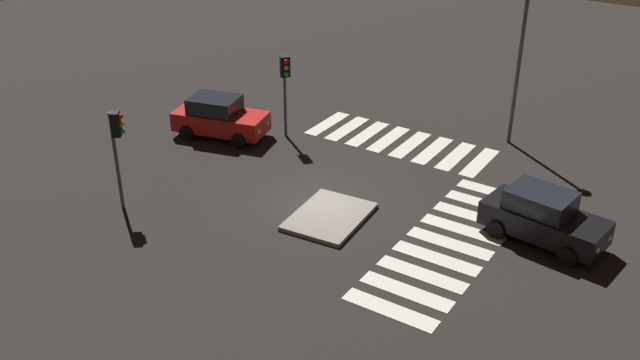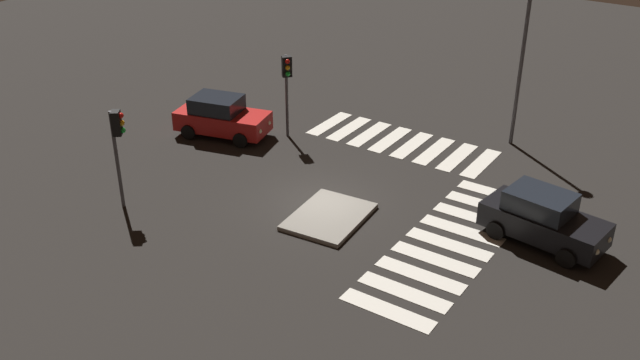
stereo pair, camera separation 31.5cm
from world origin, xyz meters
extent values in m
plane|color=black|center=(0.00, 0.00, 0.00)|extent=(80.00, 80.00, 0.00)
cube|color=gray|center=(-0.90, -1.02, 0.09)|extent=(3.62, 2.84, 0.18)
cube|color=red|center=(2.85, 7.51, 0.76)|extent=(2.88, 4.73, 0.90)
cube|color=black|center=(2.79, 7.77, 1.58)|extent=(2.21, 2.60, 0.73)
cylinder|color=black|center=(4.08, 6.40, 0.35)|extent=(0.42, 0.75, 0.71)
cylinder|color=black|center=(2.28, 5.96, 0.35)|extent=(0.42, 0.75, 0.71)
cylinder|color=black|center=(3.43, 9.06, 0.35)|extent=(0.42, 0.75, 0.71)
cylinder|color=black|center=(1.63, 8.61, 0.35)|extent=(0.42, 0.75, 0.71)
sphere|color=#F2EABF|center=(3.87, 5.54, 0.76)|extent=(0.24, 0.24, 0.24)
sphere|color=#F2EABF|center=(2.86, 5.29, 0.76)|extent=(0.24, 0.24, 0.24)
cube|color=black|center=(2.06, -8.34, 0.76)|extent=(2.48, 4.60, 0.90)
cube|color=black|center=(2.09, -8.07, 1.57)|extent=(2.01, 2.46, 0.73)
cylinder|color=black|center=(2.78, -9.81, 0.35)|extent=(0.35, 0.73, 0.71)
cylinder|color=black|center=(0.95, -9.55, 0.35)|extent=(0.35, 0.73, 0.71)
cylinder|color=black|center=(3.16, -7.12, 0.35)|extent=(0.35, 0.73, 0.71)
cylinder|color=black|center=(1.33, -6.86, 0.35)|extent=(0.35, 0.73, 0.71)
sphere|color=#F2EABF|center=(2.27, -10.54, 0.76)|extent=(0.24, 0.24, 0.24)
sphere|color=#F2EABF|center=(1.24, -10.39, 0.76)|extent=(0.24, 0.24, 0.24)
cylinder|color=#47474C|center=(4.54, 4.91, 2.01)|extent=(0.14, 0.14, 4.03)
cube|color=black|center=(4.41, 4.78, 3.55)|extent=(0.54, 0.53, 0.96)
sphere|color=red|center=(4.28, 4.64, 3.85)|extent=(0.22, 0.22, 0.22)
sphere|color=orange|center=(4.28, 4.64, 3.55)|extent=(0.22, 0.22, 0.22)
sphere|color=green|center=(4.28, 4.64, 3.25)|extent=(0.22, 0.22, 0.22)
cylinder|color=#47474C|center=(-4.60, 6.32, 2.03)|extent=(0.14, 0.14, 4.05)
cube|color=black|center=(-4.50, 6.17, 3.57)|extent=(0.54, 0.52, 0.96)
sphere|color=red|center=(-4.38, 6.01, 3.87)|extent=(0.22, 0.22, 0.22)
sphere|color=orange|center=(-4.38, 6.01, 3.57)|extent=(0.22, 0.22, 0.22)
sphere|color=green|center=(-4.38, 6.01, 3.27)|extent=(0.22, 0.22, 0.22)
cylinder|color=#47474C|center=(9.70, -4.32, 3.63)|extent=(0.18, 0.18, 7.26)
cube|color=silver|center=(-4.60, -5.64, 0.01)|extent=(0.70, 3.20, 0.02)
cube|color=silver|center=(-3.45, -5.64, 0.01)|extent=(0.70, 3.20, 0.02)
cube|color=silver|center=(-2.30, -5.64, 0.01)|extent=(0.70, 3.20, 0.02)
cube|color=silver|center=(-1.15, -5.64, 0.01)|extent=(0.70, 3.20, 0.02)
cube|color=silver|center=(0.00, -5.64, 0.01)|extent=(0.70, 3.20, 0.02)
cube|color=silver|center=(1.15, -5.64, 0.01)|extent=(0.70, 3.20, 0.02)
cube|color=silver|center=(2.30, -5.64, 0.01)|extent=(0.70, 3.20, 0.02)
cube|color=silver|center=(3.45, -5.64, 0.01)|extent=(0.70, 3.20, 0.02)
cube|color=silver|center=(4.60, -5.64, 0.01)|extent=(0.70, 3.20, 0.02)
cube|color=silver|center=(6.87, -4.02, 0.01)|extent=(3.20, 0.70, 0.02)
cube|color=silver|center=(6.87, -2.87, 0.01)|extent=(3.20, 0.70, 0.02)
cube|color=silver|center=(6.87, -1.72, 0.01)|extent=(3.20, 0.70, 0.02)
cube|color=silver|center=(6.87, -0.57, 0.01)|extent=(3.20, 0.70, 0.02)
cube|color=silver|center=(6.87, 0.58, 0.01)|extent=(3.20, 0.70, 0.02)
cube|color=silver|center=(6.87, 1.73, 0.01)|extent=(3.20, 0.70, 0.02)
cube|color=silver|center=(6.87, 2.88, 0.01)|extent=(3.20, 0.70, 0.02)
cube|color=silver|center=(6.87, 4.02, 0.01)|extent=(3.20, 0.70, 0.02)
camera|label=1|loc=(-20.91, -13.62, 14.11)|focal=40.10mm
camera|label=2|loc=(-20.74, -13.88, 14.11)|focal=40.10mm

